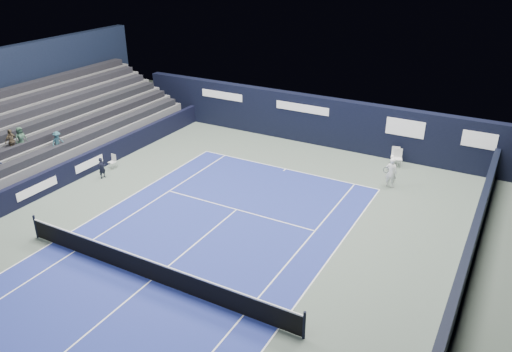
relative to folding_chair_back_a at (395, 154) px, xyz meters
The scene contains 13 objects.
ground 14.63m from the folding_chair_back_a, 111.08° to the right, with size 48.00×48.00×0.00m, color #4E5D53.
court_surface 16.51m from the folding_chair_back_a, 108.58° to the right, with size 10.97×23.77×0.01m, color navy.
enclosure_wall_right 10.98m from the folding_chair_back_a, 61.46° to the right, with size 0.30×22.00×1.80m, color black.
folding_chair_back_a is the anchor object (origin of this frame).
folding_chair_back_b 0.34m from the folding_chair_back_a, 50.26° to the right, with size 0.59×0.58×1.06m.
line_judge_chair 16.36m from the folding_chair_back_a, 149.02° to the right, with size 0.40×0.38×0.83m.
line_judge 16.69m from the folding_chair_back_a, 144.53° to the right, with size 0.43×0.28×1.18m, color black.
court_markings 16.51m from the folding_chair_back_a, 108.58° to the right, with size 11.03×23.83×0.00m.
tennis_net 16.50m from the folding_chair_back_a, 108.58° to the right, with size 12.90×0.10×1.10m.
back_sponsor_wall 5.41m from the folding_chair_back_a, behind, with size 26.00×0.63×3.10m.
side_barrier_left 17.64m from the folding_chair_back_a, 146.78° to the right, with size 0.33×22.00×1.20m.
spectator_stand 20.50m from the folding_chair_back_a, 154.95° to the right, with size 6.00×18.00×6.40m.
tennis_player 3.17m from the folding_chair_back_a, 79.69° to the right, with size 0.60×0.81×1.64m.
Camera 1 is at (11.11, -11.76, 11.83)m, focal length 35.00 mm.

